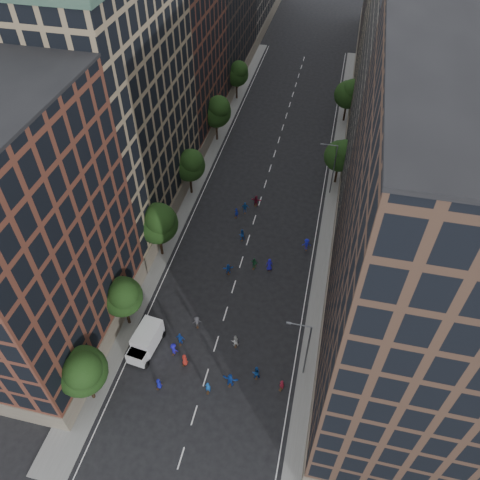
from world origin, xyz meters
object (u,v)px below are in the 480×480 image
at_px(streetlamp_far, 333,167).
at_px(skater_2, 256,372).
at_px(cargo_van, 146,341).
at_px(skater_0, 159,384).
at_px(skater_1, 208,387).
at_px(streetlamp_near, 306,348).

relative_size(streetlamp_far, skater_2, 4.99).
bearing_deg(skater_2, cargo_van, -18.26).
distance_m(skater_0, skater_2, 10.78).
xyz_separation_m(cargo_van, skater_1, (8.50, -3.66, -0.64)).
relative_size(streetlamp_far, skater_1, 5.32).
bearing_deg(skater_0, skater_1, -154.19).
distance_m(streetlamp_far, skater_2, 35.24).
height_order(streetlamp_far, cargo_van, streetlamp_far).
bearing_deg(streetlamp_near, skater_0, -160.67).
height_order(cargo_van, skater_0, cargo_van).
height_order(cargo_van, skater_1, cargo_van).
distance_m(streetlamp_near, streetlamp_far, 33.00).
distance_m(cargo_van, skater_2, 13.30).
relative_size(streetlamp_near, skater_2, 4.99).
distance_m(cargo_van, skater_1, 9.28).
bearing_deg(skater_1, cargo_van, -26.74).
height_order(streetlamp_far, skater_0, streetlamp_far).
relative_size(cargo_van, skater_1, 3.26).
relative_size(streetlamp_near, streetlamp_far, 1.00).
bearing_deg(skater_1, streetlamp_far, -107.85).
bearing_deg(skater_0, cargo_van, -36.79).
distance_m(streetlamp_far, cargo_van, 38.60).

